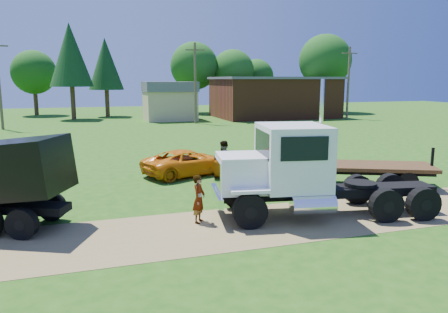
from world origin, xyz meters
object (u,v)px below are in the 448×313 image
object	(u,v)px
white_semi_tractor	(295,171)
spectator_a	(199,199)
flatbed_trailer	(351,169)
orange_pickup	(188,162)

from	to	relation	value
white_semi_tractor	spectator_a	distance (m)	3.63
flatbed_trailer	spectator_a	distance (m)	8.76
flatbed_trailer	spectator_a	size ratio (longest dim) A/B	4.45
orange_pickup	spectator_a	size ratio (longest dim) A/B	2.83
flatbed_trailer	white_semi_tractor	bearing A→B (deg)	-119.52
white_semi_tractor	flatbed_trailer	world-z (taller)	white_semi_tractor
spectator_a	flatbed_trailer	bearing A→B (deg)	-34.63
white_semi_tractor	orange_pickup	distance (m)	8.38
spectator_a	white_semi_tractor	bearing A→B (deg)	-60.37
orange_pickup	spectator_a	distance (m)	7.84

